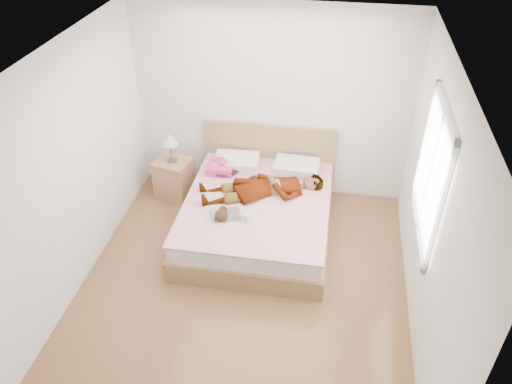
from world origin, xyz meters
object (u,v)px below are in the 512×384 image
at_px(woman, 263,185).
at_px(bed, 258,211).
at_px(phone, 230,158).
at_px(magazine, 225,215).
at_px(coffee_mug, 248,217).
at_px(nightstand, 174,175).
at_px(plush_toy, 222,214).
at_px(towel, 220,167).

xyz_separation_m(woman, bed, (-0.04, -0.10, -0.34)).
height_order(phone, magazine, phone).
bearing_deg(coffee_mug, bed, 84.77).
bearing_deg(woman, nightstand, -129.01).
relative_size(coffee_mug, plush_toy, 0.52).
xyz_separation_m(phone, bed, (0.46, -0.50, -0.43)).
relative_size(woman, nightstand, 1.63).
xyz_separation_m(woman, coffee_mug, (-0.09, -0.59, -0.06)).
distance_m(woman, nightstand, 1.42).
relative_size(woman, bed, 0.76).
height_order(plush_toy, nightstand, nightstand).
bearing_deg(phone, plush_toy, -104.14).
height_order(phone, towel, phone).
distance_m(phone, towel, 0.19).
xyz_separation_m(magazine, plush_toy, (-0.03, -0.06, 0.06)).
bearing_deg(bed, plush_toy, -123.89).
relative_size(towel, magazine, 0.74).
bearing_deg(woman, magazine, -53.54).
height_order(phone, coffee_mug, phone).
bearing_deg(magazine, woman, 56.93).
xyz_separation_m(bed, magazine, (-0.32, -0.46, 0.24)).
height_order(coffee_mug, plush_toy, plush_toy).
relative_size(plush_toy, nightstand, 0.24).
distance_m(phone, coffee_mug, 1.08).
bearing_deg(towel, plush_toy, -75.94).
relative_size(phone, bed, 0.05).
bearing_deg(bed, nightstand, 157.03).
height_order(coffee_mug, nightstand, nightstand).
xyz_separation_m(phone, nightstand, (-0.81, 0.04, -0.39)).
bearing_deg(plush_toy, nightstand, 131.34).
distance_m(woman, phone, 0.65).
distance_m(woman, magazine, 0.67).
distance_m(towel, plush_toy, 1.00).
xyz_separation_m(phone, towel, (-0.13, -0.04, -0.13)).
relative_size(phone, plush_toy, 0.46).
relative_size(bed, magazine, 4.43).
distance_m(magazine, coffee_mug, 0.28).
xyz_separation_m(woman, magazine, (-0.36, -0.55, -0.10)).
bearing_deg(phone, nightstand, 156.70).
bearing_deg(phone, towel, 177.54).
distance_m(phone, nightstand, 0.90).
bearing_deg(nightstand, phone, -2.83).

